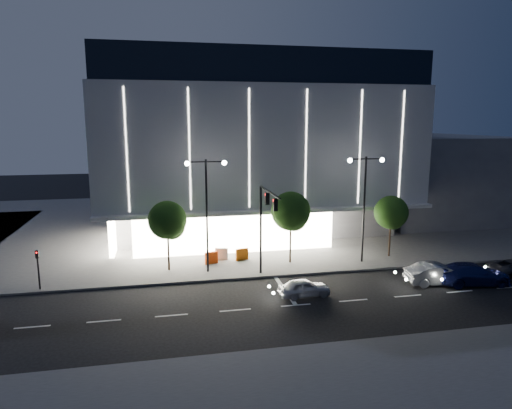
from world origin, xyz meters
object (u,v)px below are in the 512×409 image
object	(u,v)px
car_lead	(304,288)
tree_left	(168,222)
street_lamp_east	(365,194)
traffic_mast	(265,216)
ped_signal_far	(38,266)
barrier_c	(242,254)
street_lamp_west	(207,199)
car_third	(472,274)
tree_mid	(291,213)
barrier_a	(211,258)
car_second	(438,274)
tree_right	(391,214)
barrier_d	(222,254)

from	to	relation	value
car_lead	tree_left	bearing A→B (deg)	47.43
street_lamp_east	traffic_mast	bearing A→B (deg)	-163.52
ped_signal_far	barrier_c	size ratio (longest dim) A/B	2.73
traffic_mast	ped_signal_far	distance (m)	16.35
street_lamp_west	street_lamp_east	size ratio (longest dim) A/B	1.00
street_lamp_west	car_third	xyz separation A→B (m)	(18.80, -6.34, -5.17)
car_third	barrier_c	bearing A→B (deg)	67.56
tree_mid	car_third	size ratio (longest dim) A/B	1.13
street_lamp_west	barrier_a	xyz separation A→B (m)	(0.48, 1.93, -5.31)
tree_mid	car_third	bearing A→B (deg)	-32.01
street_lamp_west	barrier_c	bearing A→B (deg)	37.51
tree_left	barrier_a	xyz separation A→B (m)	(3.45, 0.91, -3.38)
street_lamp_west	car_second	size ratio (longest dim) A/B	1.89
tree_right	barrier_d	world-z (taller)	tree_right
street_lamp_east	car_second	bearing A→B (deg)	-60.17
tree_right	car_third	world-z (taller)	tree_right
barrier_c	tree_mid	bearing A→B (deg)	-35.36
street_lamp_east	tree_mid	bearing A→B (deg)	170.31
tree_left	barrier_c	size ratio (longest dim) A/B	5.20
tree_left	ped_signal_far	bearing A→B (deg)	-164.39
car_lead	street_lamp_east	bearing A→B (deg)	-52.82
ped_signal_far	car_lead	world-z (taller)	ped_signal_far
tree_mid	tree_right	xyz separation A→B (m)	(9.00, -0.00, -0.45)
traffic_mast	tree_mid	distance (m)	4.82
barrier_c	ped_signal_far	bearing A→B (deg)	178.94
street_lamp_east	barrier_d	size ratio (longest dim) A/B	8.18
street_lamp_east	tree_right	world-z (taller)	street_lamp_east
street_lamp_east	barrier_a	size ratio (longest dim) A/B	8.18
ped_signal_far	car_second	size ratio (longest dim) A/B	0.63
street_lamp_west	barrier_d	distance (m)	6.24
tree_left	car_lead	bearing A→B (deg)	-38.54
tree_right	car_lead	size ratio (longest dim) A/B	1.54
street_lamp_west	barrier_c	xyz separation A→B (m)	(3.15, 2.42, -5.31)
barrier_a	barrier_c	size ratio (longest dim) A/B	1.00
tree_right	barrier_c	xyz separation A→B (m)	(-12.88, 1.40, -3.23)
ped_signal_far	tree_right	world-z (taller)	tree_right
barrier_d	barrier_c	bearing A→B (deg)	-4.71
street_lamp_west	tree_right	bearing A→B (deg)	3.64
tree_mid	tree_right	size ratio (longest dim) A/B	1.12
car_third	street_lamp_east	bearing A→B (deg)	49.23
car_third	barrier_a	bearing A→B (deg)	72.51
car_third	tree_left	bearing A→B (deg)	78.11
traffic_mast	street_lamp_east	bearing A→B (deg)	16.48
traffic_mast	car_lead	size ratio (longest dim) A/B	1.98
tree_left	car_second	xyz separation A→B (m)	(19.31, -6.85, -3.25)
tree_right	barrier_a	size ratio (longest dim) A/B	5.01
traffic_mast	tree_mid	world-z (taller)	traffic_mast
barrier_a	tree_left	bearing A→B (deg)	177.37
barrier_a	barrier_c	xyz separation A→B (m)	(2.67, 0.49, 0.00)
street_lamp_east	barrier_c	xyz separation A→B (m)	(-9.85, 2.42, -5.31)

